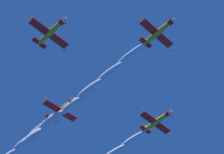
{
  "coord_description": "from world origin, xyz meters",
  "views": [
    {
      "loc": [
        -40.98,
        20.55,
        2.12
      ],
      "look_at": [
        6.14,
        12.98,
        73.66
      ],
      "focal_mm": 68.18,
      "sensor_mm": 36.0,
      "label": 1
    }
  ],
  "objects_px": {
    "airplane_left_wingman": "(157,121)",
    "airplane_right_wingman": "(51,32)",
    "airplane_lead": "(159,32)",
    "airplane_slot_tail": "(62,109)"
  },
  "relations": [
    {
      "from": "airplane_left_wingman",
      "to": "airplane_right_wingman",
      "type": "xyz_separation_m",
      "value": [
        -17.44,
        24.46,
        1.13
      ]
    },
    {
      "from": "airplane_lead",
      "to": "airplane_slot_tail",
      "type": "bearing_deg",
      "value": 37.77
    },
    {
      "from": "airplane_lead",
      "to": "airplane_slot_tail",
      "type": "relative_size",
      "value": 1.0
    },
    {
      "from": "airplane_right_wingman",
      "to": "airplane_slot_tail",
      "type": "distance_m",
      "value": 19.52
    },
    {
      "from": "airplane_slot_tail",
      "to": "airplane_lead",
      "type": "bearing_deg",
      "value": -142.23
    },
    {
      "from": "airplane_right_wingman",
      "to": "airplane_slot_tail",
      "type": "height_order",
      "value": "airplane_slot_tail"
    },
    {
      "from": "airplane_right_wingman",
      "to": "airplane_slot_tail",
      "type": "relative_size",
      "value": 1.01
    },
    {
      "from": "airplane_left_wingman",
      "to": "airplane_slot_tail",
      "type": "bearing_deg",
      "value": 85.35
    },
    {
      "from": "airplane_left_wingman",
      "to": "airplane_right_wingman",
      "type": "relative_size",
      "value": 1.0
    },
    {
      "from": "airplane_left_wingman",
      "to": "airplane_slot_tail",
      "type": "xyz_separation_m",
      "value": [
        1.68,
        20.64,
        2.09
      ]
    }
  ]
}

